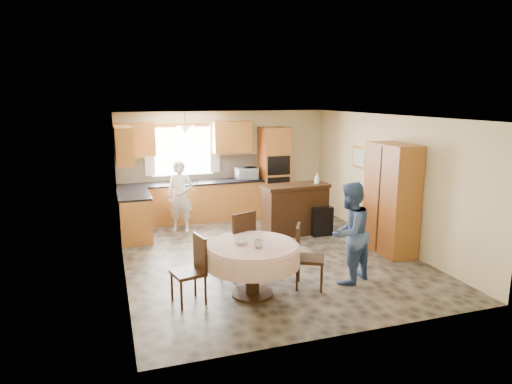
{
  "coord_description": "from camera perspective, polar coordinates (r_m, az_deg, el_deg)",
  "views": [
    {
      "loc": [
        -2.66,
        -7.48,
        2.85
      ],
      "look_at": [
        -0.1,
        0.3,
        1.12
      ],
      "focal_mm": 32.0,
      "sensor_mm": 36.0,
      "label": 1
    }
  ],
  "objects": [
    {
      "name": "dining_table",
      "position": [
        6.6,
        -0.47,
        -7.94
      ],
      "size": [
        1.37,
        1.37,
        0.78
      ],
      "color": "#341F0E",
      "rests_on": "floor"
    },
    {
      "name": "framed_picture",
      "position": [
        9.99,
        12.85,
        4.24
      ],
      "size": [
        0.06,
        0.55,
        0.45
      ],
      "color": "gold",
      "rests_on": "wall_right"
    },
    {
      "name": "wall_left",
      "position": [
        7.65,
        -16.62,
        -0.64
      ],
      "size": [
        0.02,
        6.0,
        2.5
      ],
      "primitive_type": "cube",
      "color": "#D1BC86",
      "rests_on": "floor"
    },
    {
      "name": "cupboard",
      "position": [
        8.67,
        16.56,
        -0.83
      ],
      "size": [
        0.53,
        1.06,
        2.02
      ],
      "primitive_type": "cube",
      "color": "#C58134",
      "rests_on": "floor"
    },
    {
      "name": "curtain_left",
      "position": [
        10.51,
        -13.2,
        5.08
      ],
      "size": [
        0.22,
        0.02,
        1.15
      ],
      "primitive_type": "cube",
      "color": "white",
      "rests_on": "wall_back"
    },
    {
      "name": "wall_cab_side",
      "position": [
        9.33,
        -16.23,
        5.69
      ],
      "size": [
        0.33,
        1.2,
        0.72
      ],
      "primitive_type": "cube",
      "color": "#C66F31",
      "rests_on": "wall_left"
    },
    {
      "name": "chair_left",
      "position": [
        6.48,
        -7.86,
        -9.16
      ],
      "size": [
        0.5,
        0.5,
        0.96
      ],
      "rotation": [
        0.0,
        0.0,
        -1.35
      ],
      "color": "#341F0E",
      "rests_on": "floor"
    },
    {
      "name": "base_cab_back",
      "position": [
        10.61,
        -7.94,
        -1.29
      ],
      "size": [
        3.3,
        0.6,
        0.88
      ],
      "primitive_type": "cube",
      "color": "#C58134",
      "rests_on": "floor"
    },
    {
      "name": "microwave",
      "position": [
        10.74,
        -1.21,
        2.33
      ],
      "size": [
        0.51,
        0.36,
        0.27
      ],
      "primitive_type": "imported",
      "rotation": [
        0.0,
        0.0,
        0.06
      ],
      "color": "silver",
      "rests_on": "counter_back"
    },
    {
      "name": "chair_back",
      "position": [
        7.29,
        -2.07,
        -6.09
      ],
      "size": [
        0.6,
        0.6,
        1.08
      ],
      "rotation": [
        0.0,
        0.0,
        3.52
      ],
      "color": "#341F0E",
      "rests_on": "floor"
    },
    {
      "name": "counter_left",
      "position": [
        9.49,
        -15.06,
        -0.33
      ],
      "size": [
        0.64,
        1.2,
        0.04
      ],
      "primitive_type": "cube",
      "color": "black",
      "rests_on": "base_cab_left"
    },
    {
      "name": "curtain_right",
      "position": [
        10.75,
        -5.19,
        5.49
      ],
      "size": [
        0.22,
        0.02,
        1.15
      ],
      "primitive_type": "cube",
      "color": "white",
      "rests_on": "wall_back"
    },
    {
      "name": "bowl_sideboard",
      "position": [
        9.33,
        3.09,
        0.58
      ],
      "size": [
        0.26,
        0.26,
        0.05
      ],
      "primitive_type": "imported",
      "rotation": [
        0.0,
        0.0,
        0.31
      ],
      "color": "#B2B2B2",
      "rests_on": "sideboard"
    },
    {
      "name": "base_cab_left",
      "position": [
        9.6,
        -14.91,
        -3.01
      ],
      "size": [
        0.6,
        1.2,
        0.88
      ],
      "primitive_type": "cube",
      "color": "#C58134",
      "rests_on": "floor"
    },
    {
      "name": "wall_front",
      "position": [
        5.45,
        11.99,
        -5.41
      ],
      "size": [
        5.0,
        0.02,
        2.5
      ],
      "primitive_type": "cube",
      "color": "#D1BC86",
      "rests_on": "floor"
    },
    {
      "name": "wall_cab_left",
      "position": [
        10.37,
        -14.88,
        6.35
      ],
      "size": [
        0.85,
        0.33,
        0.72
      ],
      "primitive_type": "cube",
      "color": "#C66F31",
      "rests_on": "wall_back"
    },
    {
      "name": "cup_table",
      "position": [
        6.39,
        0.31,
        -6.47
      ],
      "size": [
        0.16,
        0.16,
        0.11
      ],
      "primitive_type": "imported",
      "rotation": [
        0.0,
        0.0,
        -0.18
      ],
      "color": "#B2B2B2",
      "rests_on": "dining_table"
    },
    {
      "name": "bowl_table",
      "position": [
        6.54,
        -1.89,
        -6.23
      ],
      "size": [
        0.23,
        0.23,
        0.06
      ],
      "primitive_type": "imported",
      "rotation": [
        0.0,
        0.0,
        0.15
      ],
      "color": "#B2B2B2",
      "rests_on": "dining_table"
    },
    {
      "name": "pendant",
      "position": [
        10.14,
        -8.85,
        7.68
      ],
      "size": [
        0.36,
        0.36,
        0.18
      ],
      "primitive_type": "cone",
      "rotation": [
        3.14,
        0.0,
        0.0
      ],
      "color": "beige",
      "rests_on": "ceiling"
    },
    {
      "name": "wall_right",
      "position": [
        9.22,
        16.13,
        1.49
      ],
      "size": [
        0.02,
        6.0,
        2.5
      ],
      "primitive_type": "cube",
      "color": "#D1BC86",
      "rests_on": "floor"
    },
    {
      "name": "bottle_sideboard",
      "position": [
        9.63,
        7.62,
        1.52
      ],
      "size": [
        0.13,
        0.13,
        0.27
      ],
      "primitive_type": "imported",
      "rotation": [
        0.0,
        0.0,
        0.22
      ],
      "color": "silver",
      "rests_on": "sideboard"
    },
    {
      "name": "person_sink",
      "position": [
        9.78,
        -9.45,
        -0.55
      ],
      "size": [
        0.65,
        0.55,
        1.52
      ],
      "primitive_type": "imported",
      "rotation": [
        0.0,
        0.0,
        -0.38
      ],
      "color": "silver",
      "rests_on": "floor"
    },
    {
      "name": "sideboard",
      "position": [
        9.57,
        4.9,
        -2.35
      ],
      "size": [
        1.42,
        0.66,
        0.99
      ],
      "primitive_type": "cube",
      "rotation": [
        0.0,
        0.0,
        0.06
      ],
      "color": "#341F0E",
      "rests_on": "floor"
    },
    {
      "name": "oven_lower",
      "position": [
        10.77,
        2.85,
        0.69
      ],
      "size": [
        0.56,
        0.01,
        0.45
      ],
      "primitive_type": "cube",
      "color": "black",
      "rests_on": "oven_tower"
    },
    {
      "name": "person_dining",
      "position": [
        7.16,
        11.6,
        -5.03
      ],
      "size": [
        0.96,
        0.89,
        1.58
      ],
      "primitive_type": "imported",
      "rotation": [
        0.0,
        0.0,
        3.62
      ],
      "color": "#3A527F",
      "rests_on": "floor"
    },
    {
      "name": "window",
      "position": [
        10.66,
        -9.19,
        5.06
      ],
      "size": [
        1.4,
        0.03,
        1.1
      ],
      "primitive_type": "cube",
      "color": "white",
      "rests_on": "wall_back"
    },
    {
      "name": "counter_back",
      "position": [
        10.52,
        -8.01,
        1.15
      ],
      "size": [
        3.3,
        0.64,
        0.04
      ],
      "primitive_type": "cube",
      "color": "black",
      "rests_on": "base_cab_back"
    },
    {
      "name": "backsplash",
      "position": [
        10.75,
        -8.33,
        2.89
      ],
      "size": [
        3.3,
        0.02,
        0.55
      ],
      "primitive_type": "cube",
      "color": "tan",
      "rests_on": "wall_back"
    },
    {
      "name": "oven_tower",
      "position": [
        11.0,
        2.28,
        2.58
      ],
      "size": [
        0.66,
        0.62,
        2.12
      ],
      "primitive_type": "cube",
      "color": "#C58134",
      "rests_on": "floor"
    },
    {
      "name": "ceiling",
      "position": [
        7.94,
        1.37,
        9.42
      ],
      "size": [
        5.0,
        6.0,
        0.01
      ],
      "primitive_type": "cube",
      "color": "white",
      "rests_on": "wall_back"
    },
    {
      "name": "wall_back",
      "position": [
        10.93,
        -3.95,
        3.5
      ],
      "size": [
        5.0,
        0.02,
        2.5
      ],
      "primitive_type": "cube",
      "color": "#D1BC86",
      "rests_on": "floor"
    },
    {
      "name": "space_heater",
      "position": [
        9.61,
        8.08,
        -3.55
      ],
      "size": [
        0.44,
        0.31,
        0.61
      ],
      "primitive_type": "cube",
      "rotation": [
        0.0,
        0.0,
        -0.01
      ],
      "color": "black",
      "rests_on": "floor"
    },
    {
      "name": "floor",
      "position": [
        8.43,
        1.28,
        -7.81
      ],
      "size": [
        5.0,
        6.0,
        0.01
      ],
      "primitive_type": "cube",
      "color": "#6B5F4B",
      "rests_on": "ground"
    },
    {
      "name": "oven_upper",
      "position": [
        10.68,
        2.88,
        3.32
      ],
      "size": [
        0.56,
        0.01,
        0.45
      ],
      "primitive_type": "cube",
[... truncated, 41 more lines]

